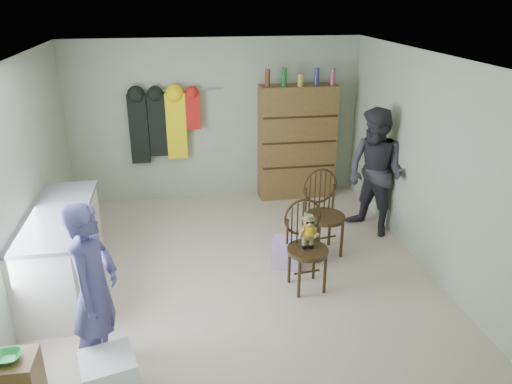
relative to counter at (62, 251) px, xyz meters
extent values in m
plane|color=beige|center=(1.95, 0.00, -0.47)|extent=(5.00, 5.00, 0.00)
plane|color=#A5AF92|center=(1.95, 2.50, 0.78)|extent=(4.50, 0.00, 4.50)
plane|color=#A5AF92|center=(-0.30, 0.00, 0.78)|extent=(0.00, 5.00, 5.00)
plane|color=#A5AF92|center=(4.20, 0.00, 0.78)|extent=(0.00, 5.00, 5.00)
plane|color=white|center=(1.95, 0.00, 2.03)|extent=(5.00, 5.00, 0.00)
cube|color=silver|center=(0.00, 0.00, -0.02)|extent=(0.60, 1.80, 0.90)
cube|color=slate|center=(0.00, 0.00, 0.45)|extent=(0.64, 1.86, 0.04)
cylinder|color=#99999E|center=(0.31, -0.45, 0.07)|extent=(0.02, 0.02, 0.14)
cylinder|color=#99999E|center=(0.31, 0.45, 0.07)|extent=(0.02, 0.02, 0.14)
imported|color=green|center=(-0.03, -1.85, 0.10)|extent=(0.20, 0.20, 0.05)
cube|color=white|center=(0.67, -1.77, -0.27)|extent=(0.51, 0.50, 0.40)
cylinder|color=#352412|center=(2.67, -0.43, 0.00)|extent=(0.51, 0.51, 0.05)
cylinder|color=#352412|center=(2.54, -0.60, -0.25)|extent=(0.04, 0.04, 0.45)
cylinder|color=#352412|center=(2.84, -0.56, -0.25)|extent=(0.04, 0.04, 0.45)
cylinder|color=#352412|center=(2.50, -0.29, -0.25)|extent=(0.04, 0.04, 0.45)
cylinder|color=#352412|center=(2.80, -0.25, -0.25)|extent=(0.04, 0.04, 0.45)
torus|color=#352412|center=(2.65, -0.25, 0.33)|extent=(0.44, 0.08, 0.44)
cylinder|color=#352412|center=(2.47, -0.28, 0.18)|extent=(0.03, 0.03, 0.30)
cylinder|color=#352412|center=(2.83, -0.24, 0.18)|extent=(0.03, 0.03, 0.30)
cylinder|color=yellow|center=(2.67, -0.41, 0.24)|extent=(0.12, 0.12, 0.12)
cylinder|color=#475128|center=(2.67, -0.41, 0.12)|extent=(0.07, 0.07, 0.18)
sphere|color=#9E7042|center=(2.67, -0.41, 0.35)|extent=(0.11, 0.11, 0.11)
cylinder|color=#475128|center=(2.67, -0.41, 0.40)|extent=(0.10, 0.10, 0.04)
cube|color=black|center=(2.67, -0.46, 0.36)|extent=(0.08, 0.01, 0.02)
cylinder|color=#352412|center=(3.10, 0.32, 0.03)|extent=(0.56, 0.56, 0.05)
cylinder|color=#352412|center=(2.97, 0.14, -0.23)|extent=(0.04, 0.04, 0.48)
cylinder|color=#352412|center=(3.29, 0.19, -0.23)|extent=(0.04, 0.04, 0.48)
cylinder|color=#352412|center=(2.91, 0.46, -0.23)|extent=(0.04, 0.04, 0.48)
cylinder|color=#352412|center=(3.23, 0.52, -0.23)|extent=(0.04, 0.04, 0.48)
torus|color=#352412|center=(3.07, 0.51, 0.38)|extent=(0.47, 0.11, 0.47)
cylinder|color=#352412|center=(2.88, 0.47, 0.22)|extent=(0.03, 0.03, 0.32)
cylinder|color=#352412|center=(3.26, 0.54, 0.22)|extent=(0.03, 0.03, 0.32)
cube|color=pink|center=(2.56, 0.08, -0.29)|extent=(0.42, 0.37, 0.36)
imported|color=#46437B|center=(0.57, -1.38, 0.33)|extent=(0.51, 0.66, 1.60)
imported|color=#2D2B33|center=(3.92, 0.82, 0.40)|extent=(0.99, 1.06, 1.74)
cube|color=brown|center=(3.20, 2.30, 0.43)|extent=(1.20, 0.38, 1.80)
cube|color=#352412|center=(3.20, 2.11, 0.08)|extent=(1.16, 0.02, 0.03)
cube|color=#352412|center=(3.20, 2.11, 0.48)|extent=(1.16, 0.02, 0.03)
cube|color=#352412|center=(3.20, 2.11, 0.88)|extent=(1.16, 0.02, 0.03)
cylinder|color=#592D14|center=(2.70, 2.20, 1.46)|extent=(0.08, 0.08, 0.26)
cylinder|color=#19591E|center=(2.95, 2.20, 1.46)|extent=(0.08, 0.08, 0.27)
cylinder|color=#A59933|center=(3.20, 2.20, 1.42)|extent=(0.09, 0.09, 0.18)
cylinder|color=navy|center=(3.45, 2.20, 1.46)|extent=(0.07, 0.07, 0.26)
cylinder|color=#8C3F59|center=(3.70, 2.20, 1.45)|extent=(0.08, 0.08, 0.24)
cylinder|color=#99999E|center=(1.55, 2.44, 1.28)|extent=(1.00, 0.02, 0.02)
cube|color=black|center=(0.77, 2.38, 0.72)|extent=(0.28, 0.10, 1.05)
cube|color=black|center=(1.05, 2.38, 0.77)|extent=(0.26, 0.10, 0.95)
cube|color=yellow|center=(1.33, 2.38, 0.75)|extent=(0.30, 0.10, 1.00)
cube|color=red|center=(1.59, 2.38, 0.97)|extent=(0.22, 0.10, 0.55)
camera|label=1|loc=(1.33, -5.12, 2.65)|focal=35.00mm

